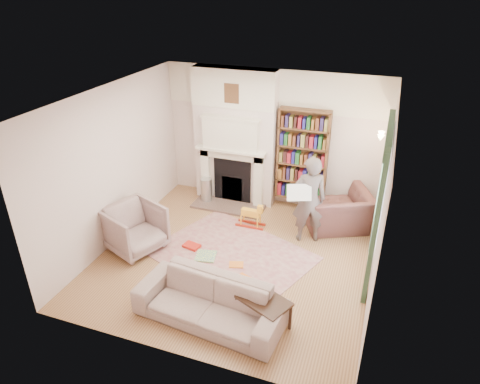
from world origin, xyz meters
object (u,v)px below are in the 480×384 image
at_px(paraffin_heater, 207,190).
at_px(rocking_horse, 251,215).
at_px(sofa, 209,302).
at_px(coffee_table, 263,312).
at_px(armchair_left, 135,228).
at_px(man_reading, 309,200).
at_px(bookcase, 302,155).
at_px(armchair_reading, 337,210).

height_order(paraffin_heater, rocking_horse, paraffin_heater).
distance_m(sofa, rocking_horse, 2.59).
xyz_separation_m(coffee_table, paraffin_heater, (-2.19, 3.06, 0.05)).
bearing_deg(armchair_left, rocking_horse, -28.21).
height_order(armchair_left, sofa, armchair_left).
height_order(coffee_table, rocking_horse, rocking_horse).
relative_size(sofa, man_reading, 1.28).
xyz_separation_m(sofa, coffee_table, (0.74, 0.15, -0.08)).
xyz_separation_m(bookcase, coffee_table, (0.27, -3.49, -0.95)).
distance_m(man_reading, paraffin_heater, 2.48).
xyz_separation_m(sofa, paraffin_heater, (-1.45, 3.21, -0.03)).
height_order(bookcase, armchair_left, bookcase).
relative_size(man_reading, coffee_table, 2.35).
relative_size(armchair_left, coffee_table, 1.30).
height_order(bookcase, man_reading, bookcase).
relative_size(bookcase, armchair_left, 2.03).
height_order(sofa, man_reading, man_reading).
relative_size(coffee_table, rocking_horse, 1.26).
xyz_separation_m(paraffin_heater, rocking_horse, (1.20, -0.64, -0.03)).
bearing_deg(paraffin_heater, armchair_left, -103.30).
bearing_deg(sofa, man_reading, 76.59).
relative_size(man_reading, paraffin_heater, 2.99).
bearing_deg(armchair_reading, paraffin_heater, -27.82).
distance_m(coffee_table, rocking_horse, 2.62).
bearing_deg(armchair_reading, rocking_horse, -7.05).
distance_m(man_reading, rocking_horse, 1.26).
height_order(sofa, paraffin_heater, sofa).
xyz_separation_m(sofa, man_reading, (0.87, 2.49, 0.51)).
relative_size(armchair_reading, sofa, 0.56).
distance_m(bookcase, rocking_horse, 1.58).
relative_size(armchair_left, paraffin_heater, 1.66).
bearing_deg(sofa, rocking_horse, 101.24).
bearing_deg(rocking_horse, armchair_left, -140.24).
bearing_deg(rocking_horse, man_reading, -4.08).
xyz_separation_m(armchair_reading, sofa, (-1.32, -3.09, -0.07)).
xyz_separation_m(armchair_left, rocking_horse, (1.68, 1.39, -0.17)).
relative_size(paraffin_heater, rocking_horse, 0.99).
relative_size(man_reading, rocking_horse, 2.95).
xyz_separation_m(bookcase, rocking_horse, (-0.72, -1.06, -0.93)).
xyz_separation_m(armchair_reading, armchair_left, (-3.24, -1.91, 0.04)).
height_order(bookcase, coffee_table, bookcase).
distance_m(armchair_reading, paraffin_heater, 2.77).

